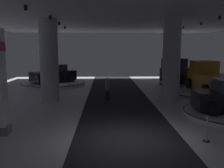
{
  "coord_description": "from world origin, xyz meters",
  "views": [
    {
      "loc": [
        -0.9,
        -9.41,
        3.56
      ],
      "look_at": [
        -0.48,
        5.65,
        1.4
      ],
      "focal_mm": 39.88,
      "sensor_mm": 36.0,
      "label": 1
    }
  ],
  "objects_px": {
    "pickup_truck_far_right": "(210,79)",
    "pickup_truck_deep_right": "(186,72)",
    "display_platform_far_right": "(211,93)",
    "display_platform_deep_right": "(188,83)",
    "visitor_walking_near": "(107,88)",
    "column_left": "(49,61)",
    "display_platform_deep_left": "(54,84)",
    "display_car_deep_left": "(54,74)",
    "column_right": "(171,61)"
  },
  "relations": [
    {
      "from": "pickup_truck_far_right",
      "to": "column_left",
      "type": "bearing_deg",
      "value": -169.64
    },
    {
      "from": "pickup_truck_deep_right",
      "to": "column_left",
      "type": "bearing_deg",
      "value": -148.26
    },
    {
      "from": "display_platform_deep_left",
      "to": "display_car_deep_left",
      "type": "height_order",
      "value": "display_car_deep_left"
    },
    {
      "from": "display_platform_far_right",
      "to": "display_platform_deep_right",
      "type": "relative_size",
      "value": 1.07
    },
    {
      "from": "column_left",
      "to": "display_platform_deep_right",
      "type": "relative_size",
      "value": 0.97
    },
    {
      "from": "display_platform_far_right",
      "to": "display_platform_deep_left",
      "type": "height_order",
      "value": "display_platform_deep_left"
    },
    {
      "from": "pickup_truck_far_right",
      "to": "column_right",
      "type": "bearing_deg",
      "value": -144.13
    },
    {
      "from": "pickup_truck_far_right",
      "to": "display_platform_deep_left",
      "type": "height_order",
      "value": "pickup_truck_far_right"
    },
    {
      "from": "display_platform_deep_left",
      "to": "visitor_walking_near",
      "type": "distance_m",
      "value": 8.92
    },
    {
      "from": "column_right",
      "to": "pickup_truck_far_right",
      "type": "bearing_deg",
      "value": 35.87
    },
    {
      "from": "pickup_truck_far_right",
      "to": "pickup_truck_deep_right",
      "type": "height_order",
      "value": "pickup_truck_deep_right"
    },
    {
      "from": "display_platform_deep_right",
      "to": "pickup_truck_deep_right",
      "type": "distance_m",
      "value": 1.12
    },
    {
      "from": "display_platform_deep_left",
      "to": "visitor_walking_near",
      "type": "xyz_separation_m",
      "value": [
        5.13,
        -7.26,
        0.72
      ]
    },
    {
      "from": "display_platform_far_right",
      "to": "pickup_truck_deep_right",
      "type": "xyz_separation_m",
      "value": [
        -0.28,
        5.35,
        1.11
      ]
    },
    {
      "from": "display_platform_deep_right",
      "to": "pickup_truck_deep_right",
      "type": "xyz_separation_m",
      "value": [
        -0.3,
        -0.11,
        1.07
      ]
    },
    {
      "from": "column_right",
      "to": "display_platform_far_right",
      "type": "distance_m",
      "value": 5.25
    },
    {
      "from": "display_platform_deep_right",
      "to": "display_car_deep_left",
      "type": "xyz_separation_m",
      "value": [
        -13.16,
        -0.17,
        0.92
      ]
    },
    {
      "from": "pickup_truck_far_right",
      "to": "display_platform_far_right",
      "type": "bearing_deg",
      "value": -90.9
    },
    {
      "from": "pickup_truck_deep_right",
      "to": "display_platform_deep_left",
      "type": "relative_size",
      "value": 0.94
    },
    {
      "from": "pickup_truck_deep_right",
      "to": "display_car_deep_left",
      "type": "distance_m",
      "value": 12.86
    },
    {
      "from": "pickup_truck_far_right",
      "to": "display_platform_deep_right",
      "type": "height_order",
      "value": "pickup_truck_far_right"
    },
    {
      "from": "display_platform_deep_right",
      "to": "visitor_walking_near",
      "type": "bearing_deg",
      "value": -137.24
    },
    {
      "from": "pickup_truck_deep_right",
      "to": "display_platform_deep_left",
      "type": "xyz_separation_m",
      "value": [
        -12.88,
        -0.08,
        -1.07
      ]
    },
    {
      "from": "pickup_truck_deep_right",
      "to": "display_platform_deep_left",
      "type": "bearing_deg",
      "value": -179.65
    },
    {
      "from": "display_platform_deep_left",
      "to": "pickup_truck_deep_right",
      "type": "bearing_deg",
      "value": 0.35
    },
    {
      "from": "column_left",
      "to": "pickup_truck_deep_right",
      "type": "xyz_separation_m",
      "value": [
        11.67,
        7.22,
        -1.5
      ]
    },
    {
      "from": "display_platform_deep_right",
      "to": "pickup_truck_deep_right",
      "type": "relative_size",
      "value": 1.0
    },
    {
      "from": "display_platform_deep_right",
      "to": "display_car_deep_left",
      "type": "distance_m",
      "value": 13.2
    },
    {
      "from": "pickup_truck_far_right",
      "to": "display_car_deep_left",
      "type": "distance_m",
      "value": 14.06
    },
    {
      "from": "display_car_deep_left",
      "to": "display_platform_deep_right",
      "type": "bearing_deg",
      "value": 0.73
    },
    {
      "from": "display_platform_deep_right",
      "to": "display_platform_deep_left",
      "type": "bearing_deg",
      "value": -179.18
    },
    {
      "from": "pickup_truck_deep_right",
      "to": "visitor_walking_near",
      "type": "xyz_separation_m",
      "value": [
        -7.76,
        -7.34,
        -0.34
      ]
    },
    {
      "from": "pickup_truck_far_right",
      "to": "display_platform_deep_right",
      "type": "bearing_deg",
      "value": 89.82
    },
    {
      "from": "column_right",
      "to": "display_platform_deep_right",
      "type": "xyz_separation_m",
      "value": [
        3.86,
        7.92,
        -2.58
      ]
    },
    {
      "from": "pickup_truck_far_right",
      "to": "pickup_truck_deep_right",
      "type": "relative_size",
      "value": 0.94
    },
    {
      "from": "pickup_truck_far_right",
      "to": "visitor_walking_near",
      "type": "xyz_separation_m",
      "value": [
        -8.04,
        -2.31,
        -0.28
      ]
    },
    {
      "from": "display_platform_deep_left",
      "to": "column_left",
      "type": "bearing_deg",
      "value": -80.31
    },
    {
      "from": "column_left",
      "to": "visitor_walking_near",
      "type": "relative_size",
      "value": 3.46
    },
    {
      "from": "display_platform_far_right",
      "to": "column_left",
      "type": "bearing_deg",
      "value": -171.13
    },
    {
      "from": "display_platform_far_right",
      "to": "pickup_truck_far_right",
      "type": "xyz_separation_m",
      "value": [
        0.01,
        0.32,
        1.04
      ]
    },
    {
      "from": "column_right",
      "to": "display_platform_deep_left",
      "type": "relative_size",
      "value": 0.91
    },
    {
      "from": "display_car_deep_left",
      "to": "display_platform_deep_left",
      "type": "bearing_deg",
      "value": -136.24
    },
    {
      "from": "column_right",
      "to": "pickup_truck_deep_right",
      "type": "bearing_deg",
      "value": 65.52
    },
    {
      "from": "display_platform_deep_right",
      "to": "pickup_truck_deep_right",
      "type": "bearing_deg",
      "value": -160.07
    },
    {
      "from": "column_right",
      "to": "display_car_deep_left",
      "type": "xyz_separation_m",
      "value": [
        -9.31,
        7.75,
        -1.66
      ]
    },
    {
      "from": "pickup_truck_deep_right",
      "to": "visitor_walking_near",
      "type": "bearing_deg",
      "value": -136.57
    },
    {
      "from": "pickup_truck_far_right",
      "to": "pickup_truck_deep_right",
      "type": "xyz_separation_m",
      "value": [
        -0.29,
        5.03,
        0.06
      ]
    },
    {
      "from": "pickup_truck_far_right",
      "to": "display_platform_deep_left",
      "type": "xyz_separation_m",
      "value": [
        -13.17,
        4.95,
        -1.0
      ]
    },
    {
      "from": "column_right",
      "to": "display_platform_far_right",
      "type": "xyz_separation_m",
      "value": [
        3.84,
        2.46,
        -2.61
      ]
    },
    {
      "from": "pickup_truck_deep_right",
      "to": "display_car_deep_left",
      "type": "xyz_separation_m",
      "value": [
        -12.86,
        -0.06,
        -0.16
      ]
    }
  ]
}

